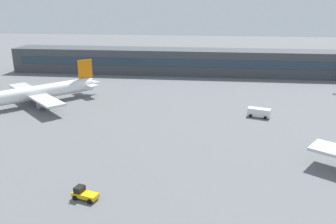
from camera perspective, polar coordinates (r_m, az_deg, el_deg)
name	(u,v)px	position (r m, az deg, el deg)	size (l,w,h in m)	color
ground_plane	(193,126)	(74.75, 4.21, -2.34)	(400.00, 400.00, 0.00)	slate
terminal_building	(201,62)	(127.76, 5.52, 8.31)	(140.33, 12.13, 9.00)	#3F4247
airplane_mid	(30,94)	(95.18, -22.02, 2.82)	(30.76, 32.35, 10.21)	white
baggage_tug_yellow	(84,194)	(49.65, -13.85, -13.06)	(3.87, 2.56, 1.75)	#F2B20C
service_van_white	(259,112)	(82.75, 14.93, -0.07)	(5.56, 3.52, 2.08)	white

